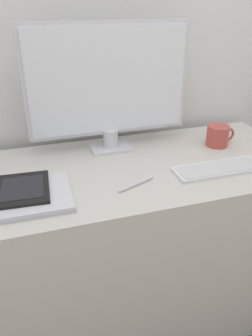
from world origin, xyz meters
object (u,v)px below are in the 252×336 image
monitor (109,86)px  laptop (17,198)px  coffee_mug (218,136)px  ereader (22,189)px  pen (136,184)px  keyboard (218,169)px

monitor → laptop: bearing=-142.2°
laptop → monitor: bearing=37.8°
laptop → coffee_mug: bearing=13.2°
ereader → pen: (0.35, -0.05, -0.02)m
keyboard → ereader: size_ratio=1.59×
keyboard → laptop: laptop is taller
laptop → ereader: 0.03m
laptop → pen: size_ratio=2.38×
coffee_mug → pen: bearing=-153.7°
monitor → pen: 0.39m
keyboard → pen: (-0.31, -0.01, -0.00)m
monitor → pen: monitor is taller
monitor → keyboard: size_ratio=1.89×
ereader → coffee_mug: bearing=11.8°
laptop → ereader: bearing=54.5°
laptop → keyboard: bearing=-0.9°
pen → coffee_mug: bearing=26.3°
laptop → coffee_mug: (0.79, 0.19, 0.03)m
monitor → coffee_mug: (0.43, -0.10, -0.21)m
coffee_mug → monitor: bearing=167.2°
keyboard → coffee_mug: 0.23m
ereader → coffee_mug: size_ratio=1.67×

